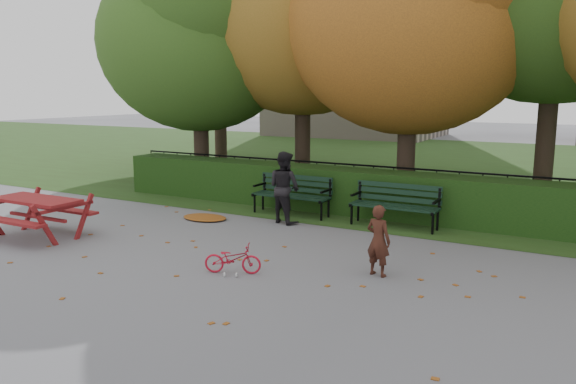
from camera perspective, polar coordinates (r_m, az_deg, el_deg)
The scene contains 15 objects.
ground at distance 9.01m, azimuth -3.62°, elevation -7.58°, with size 90.00×90.00×0.00m, color gray.
grass_strip at distance 21.88m, azimuth 16.71°, elevation 2.58°, with size 90.00×90.00×0.00m, color #253C16.
building_left at distance 36.22m, azimuth 7.16°, elevation 17.68°, with size 10.00×7.00×15.00m, color gray.
hedge at distance 12.80m, azimuth 7.35°, elevation -0.00°, with size 13.00×0.90×1.00m, color black.
iron_fence at distance 13.53m, azimuth 8.63°, elevation 0.68°, with size 14.00×0.04×1.02m.
tree_a at distance 16.24m, azimuth -8.72°, elevation 16.36°, with size 5.88×5.60×7.48m.
tree_f at distance 20.45m, azimuth -6.71°, elevation 18.42°, with size 6.93×6.60×9.19m.
bench_left at distance 12.63m, azimuth 0.51°, elevation 0.04°, with size 1.80×0.57×0.88m.
bench_right at distance 11.68m, azimuth 10.88°, elevation -0.98°, with size 1.80×0.57×0.88m.
picnic_table at distance 11.66m, azimuth -24.18°, elevation -1.39°, with size 1.78×1.44×0.86m.
leaf_pile at distance 12.38m, azimuth -8.45°, elevation -2.57°, with size 1.03×0.72×0.07m, color brown.
leaf_scatter at distance 9.25m, azimuth -2.60°, elevation -7.06°, with size 9.00×5.70×0.01m, color brown, non-canonical shape.
child at distance 8.55m, azimuth 9.17°, elevation -4.88°, with size 0.40×0.26×1.09m, color #3E1D13.
adult at distance 11.79m, azimuth -0.37°, elevation 0.48°, with size 0.74×0.57×1.52m, color black.
bicycle at distance 8.66m, azimuth -5.64°, elevation -6.77°, with size 0.31×0.87×0.46m, color #B71025.
Camera 1 is at (4.68, -7.20, 2.75)m, focal length 35.00 mm.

